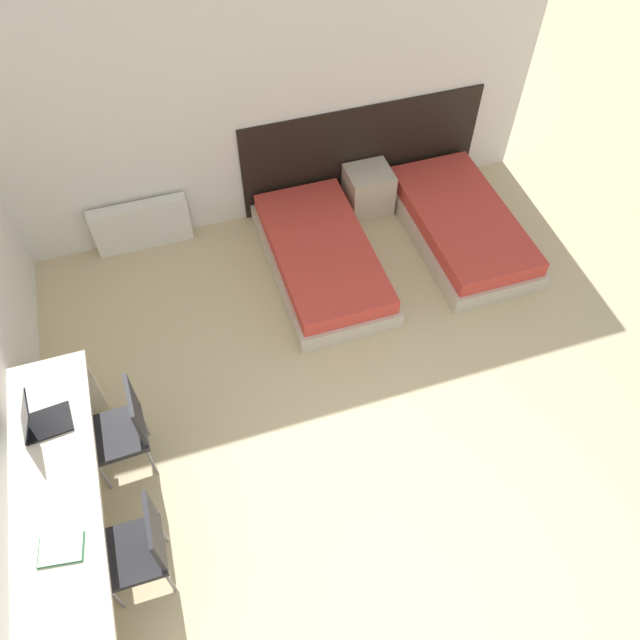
{
  "coord_description": "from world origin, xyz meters",
  "views": [
    {
      "loc": [
        -0.97,
        -0.57,
        4.61
      ],
      "look_at": [
        0.0,
        2.45,
        0.55
      ],
      "focal_mm": 35.0,
      "sensor_mm": 36.0,
      "label": 1
    }
  ],
  "objects_px": {
    "bed_near_door": "(461,225)",
    "chair_near_notebook": "(140,547)",
    "laptop": "(40,421)",
    "bed_near_window": "(322,258)",
    "chair_near_laptop": "(123,427)",
    "nightstand": "(368,190)"
  },
  "relations": [
    {
      "from": "nightstand",
      "to": "chair_near_notebook",
      "type": "height_order",
      "value": "chair_near_notebook"
    },
    {
      "from": "chair_near_laptop",
      "to": "laptop",
      "type": "xyz_separation_m",
      "value": [
        -0.48,
        0.02,
        0.33
      ]
    },
    {
      "from": "bed_near_window",
      "to": "bed_near_door",
      "type": "bearing_deg",
      "value": 0.0
    },
    {
      "from": "nightstand",
      "to": "chair_near_notebook",
      "type": "relative_size",
      "value": 0.54
    },
    {
      "from": "chair_near_laptop",
      "to": "laptop",
      "type": "bearing_deg",
      "value": 175.52
    },
    {
      "from": "bed_near_window",
      "to": "nightstand",
      "type": "relative_size",
      "value": 3.85
    },
    {
      "from": "bed_near_window",
      "to": "nightstand",
      "type": "xyz_separation_m",
      "value": [
        0.75,
        0.72,
        0.08
      ]
    },
    {
      "from": "bed_near_door",
      "to": "laptop",
      "type": "height_order",
      "value": "laptop"
    },
    {
      "from": "bed_near_door",
      "to": "laptop",
      "type": "bearing_deg",
      "value": -159.67
    },
    {
      "from": "bed_near_door",
      "to": "laptop",
      "type": "distance_m",
      "value": 4.33
    },
    {
      "from": "nightstand",
      "to": "chair_near_laptop",
      "type": "height_order",
      "value": "chair_near_laptop"
    },
    {
      "from": "bed_near_door",
      "to": "chair_near_notebook",
      "type": "distance_m",
      "value": 4.29
    },
    {
      "from": "bed_near_door",
      "to": "chair_near_laptop",
      "type": "xyz_separation_m",
      "value": [
        -3.53,
        -1.51,
        0.34
      ]
    },
    {
      "from": "chair_near_notebook",
      "to": "laptop",
      "type": "xyz_separation_m",
      "value": [
        -0.48,
        0.93,
        0.33
      ]
    },
    {
      "from": "chair_near_notebook",
      "to": "laptop",
      "type": "height_order",
      "value": "laptop"
    },
    {
      "from": "bed_near_window",
      "to": "laptop",
      "type": "height_order",
      "value": "laptop"
    },
    {
      "from": "nightstand",
      "to": "laptop",
      "type": "xyz_separation_m",
      "value": [
        -3.26,
        -2.21,
        0.6
      ]
    },
    {
      "from": "bed_near_window",
      "to": "bed_near_door",
      "type": "distance_m",
      "value": 1.51
    },
    {
      "from": "bed_near_window",
      "to": "chair_near_laptop",
      "type": "bearing_deg",
      "value": -143.35
    },
    {
      "from": "chair_near_laptop",
      "to": "bed_near_door",
      "type": "bearing_deg",
      "value": 20.98
    },
    {
      "from": "bed_near_door",
      "to": "chair_near_notebook",
      "type": "bearing_deg",
      "value": -145.58
    },
    {
      "from": "bed_near_window",
      "to": "laptop",
      "type": "bearing_deg",
      "value": -149.32
    }
  ]
}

